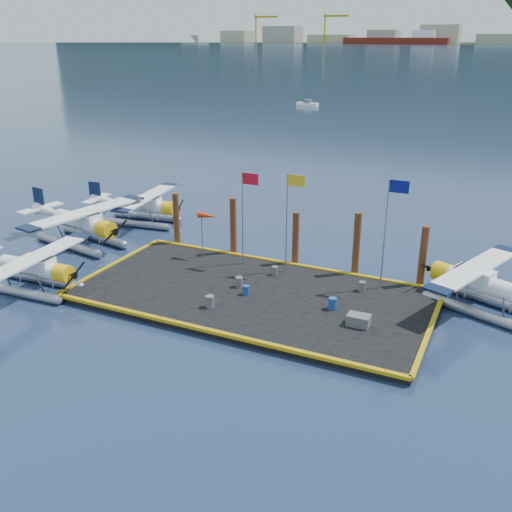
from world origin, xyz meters
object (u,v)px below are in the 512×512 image
Objects in this scene: seaplane_d at (479,286)px; piling_1 at (233,228)px; drum_5 at (275,271)px; piling_4 at (423,259)px; drum_3 at (210,302)px; flagpole_red at (245,204)px; crate at (359,320)px; seaplane_b at (83,225)px; seaplane_c at (144,208)px; flagpole_blue at (390,219)px; drum_4 at (362,286)px; drum_1 at (246,290)px; flagpole_yellow at (290,208)px; drum_2 at (332,303)px; piling_3 at (356,246)px; piling_0 at (177,221)px; piling_2 at (296,241)px; windsock at (208,217)px; seaplane_a at (34,270)px; drum_0 at (239,282)px.

piling_1 reaches higher than seaplane_d.
piling_4 reaches higher than drum_5.
drum_3 is 7.50m from flagpole_red.
seaplane_d reaches higher than crate.
seaplane_b reaches higher than drum_3.
flagpole_blue reaches higher than seaplane_c.
drum_4 is (-6.21, -1.25, -0.70)m from seaplane_d.
seaplane_c is 1.00× the size of seaplane_d.
seaplane_b is 18.35× the size of drum_1.
crate is 8.65m from flagpole_yellow.
drum_2 is at bearing -32.62° from drum_5.
seaplane_c is 21.44m from flagpole_blue.
drum_1 is 0.08× the size of flagpole_blue.
flagpole_blue is 1.51× the size of piling_3.
seaplane_c is 15.22m from drum_5.
seaplane_d is 2.11× the size of piling_1.
drum_5 is at bearing -150.75° from piling_3.
piling_1 reaches higher than piling_0.
piling_2 is at bearing 77.46° from drum_3.
piling_3 is at bearing 93.25° from drum_2.
windsock is (-3.73, 6.47, 2.49)m from drum_3.
windsock is at bearing -24.73° from piling_0.
piling_3 is at bearing 107.50° from crate.
flagpole_red is at bearing -150.20° from piling_2.
drum_2 is at bearing -116.17° from flagpole_blue.
windsock is (-2.73, 0.00, -1.17)m from flagpole_red.
windsock is at bearing 136.54° from seaplane_a.
seaplane_a is 2.05× the size of piling_1.
seaplane_a is at bearing -160.97° from drum_1.
seaplane_c is at bearing 166.15° from piling_2.
seaplane_b is 16.27× the size of drum_0.
drum_2 is 0.16× the size of piling_4.
drum_1 is at bearing -150.71° from drum_4.
piling_1 is 1.11× the size of piling_2.
drum_0 is 5.78m from windsock.
flagpole_blue is at bearing -0.00° from flagpole_yellow.
piling_0 is (-8.27, 5.76, 1.33)m from drum_1.
drum_1 is at bearing 88.05° from seaplane_b.
piling_3 is (5.57, 4.98, 1.44)m from drum_0.
drum_5 is at bearing 100.83° from seaplane_b.
drum_5 is 3.97m from flagpole_yellow.
flagpole_yellow reaches higher than drum_2.
flagpole_red is 3.28m from piling_1.
seaplane_b is 14.82× the size of drum_3.
seaplane_b is 9.99m from windsock.
piling_1 is (-15.84, 1.22, 0.71)m from seaplane_d.
crate is at bearing -72.50° from piling_3.
drum_3 is 0.11× the size of flagpole_yellow.
seaplane_c is at bearing 165.96° from flagpole_blue.
piling_4 is (8.37, 2.45, 1.33)m from drum_5.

